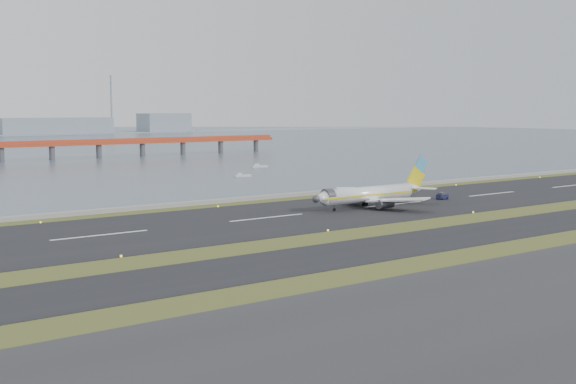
# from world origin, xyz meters

# --- Properties ---
(ground) EXTENTS (1000.00, 1000.00, 0.00)m
(ground) POSITION_xyz_m (0.00, 0.00, 0.00)
(ground) COLOR #364619
(ground) RESTS_ON ground
(taxiway_strip) EXTENTS (1000.00, 18.00, 0.10)m
(taxiway_strip) POSITION_xyz_m (0.00, -12.00, 0.05)
(taxiway_strip) COLOR black
(taxiway_strip) RESTS_ON ground
(runway_strip) EXTENTS (1000.00, 45.00, 0.10)m
(runway_strip) POSITION_xyz_m (0.00, 30.00, 0.05)
(runway_strip) COLOR black
(runway_strip) RESTS_ON ground
(seawall) EXTENTS (1000.00, 2.50, 1.00)m
(seawall) POSITION_xyz_m (0.00, 60.00, 0.50)
(seawall) COLOR gray
(seawall) RESTS_ON ground
(red_pier) EXTENTS (260.00, 5.00, 10.20)m
(red_pier) POSITION_xyz_m (20.00, 250.00, 7.28)
(red_pier) COLOR #AE3A1D
(red_pier) RESTS_ON ground
(airliner) EXTENTS (38.52, 32.89, 12.80)m
(airliner) POSITION_xyz_m (32.02, 29.36, 3.46)
(airliner) COLOR white
(airliner) RESTS_ON ground
(pushback_tug) EXTENTS (3.24, 1.97, 2.05)m
(pushback_tug) POSITION_xyz_m (58.53, 29.84, 0.99)
(pushback_tug) COLOR #141939
(pushback_tug) RESTS_ON ground
(workboat_near) EXTENTS (6.52, 3.43, 1.51)m
(workboat_near) POSITION_xyz_m (49.14, 119.52, 0.48)
(workboat_near) COLOR silver
(workboat_near) RESTS_ON ground
(workboat_far) EXTENTS (7.19, 4.08, 1.67)m
(workboat_far) POSITION_xyz_m (77.84, 151.72, 0.53)
(workboat_far) COLOR silver
(workboat_far) RESTS_ON ground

